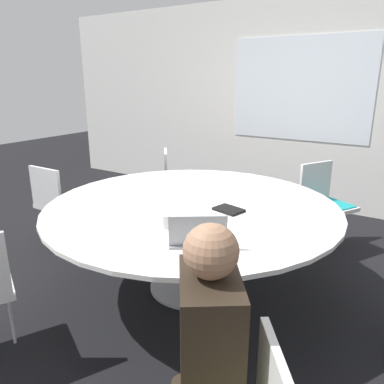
# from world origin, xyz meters

# --- Properties ---
(ground_plane) EXTENTS (16.00, 16.00, 0.00)m
(ground_plane) POSITION_xyz_m (0.00, 0.00, 0.00)
(ground_plane) COLOR black
(wall_back) EXTENTS (8.00, 0.07, 2.70)m
(wall_back) POSITION_xyz_m (0.00, 2.62, 1.35)
(wall_back) COLOR silver
(wall_back) RESTS_ON ground_plane
(conference_table) EXTENTS (2.29, 2.29, 0.74)m
(conference_table) POSITION_xyz_m (0.00, 0.00, 0.66)
(conference_table) COLOR #B7B7BC
(conference_table) RESTS_ON ground_plane
(chair_2) EXTENTS (0.58, 0.59, 0.87)m
(chair_2) POSITION_xyz_m (0.69, 1.40, 0.53)
(chair_2) COLOR silver
(chair_2) RESTS_ON ground_plane
(chair_3) EXTENTS (0.60, 0.60, 0.87)m
(chair_3) POSITION_xyz_m (-0.99, 1.21, 0.53)
(chair_3) COLOR silver
(chair_3) RESTS_ON ground_plane
(chair_4) EXTENTS (0.44, 0.42, 0.87)m
(chair_4) POSITION_xyz_m (-1.56, -0.07, 0.53)
(chair_4) COLOR silver
(chair_4) RESTS_ON ground_plane
(person_0) EXTENTS (0.39, 0.42, 1.22)m
(person_0) POSITION_xyz_m (0.91, -1.34, 0.72)
(person_0) COLOR #2D2319
(person_0) RESTS_ON ground_plane
(laptop) EXTENTS (0.40, 0.38, 0.21)m
(laptop) POSITION_xyz_m (0.43, -0.62, 0.80)
(laptop) COLOR #99999E
(laptop) RESTS_ON conference_table
(spiral_notebook) EXTENTS (0.24, 0.20, 0.02)m
(spiral_notebook) POSITION_xyz_m (0.32, 0.01, 0.75)
(spiral_notebook) COLOR black
(spiral_notebook) RESTS_ON conference_table
(coffee_cup) EXTENTS (0.08, 0.08, 0.09)m
(coffee_cup) POSITION_xyz_m (0.11, -0.50, 0.79)
(coffee_cup) COLOR white
(coffee_cup) RESTS_ON conference_table
(handbag) EXTENTS (0.36, 0.16, 0.28)m
(handbag) POSITION_xyz_m (-1.55, 0.88, 0.14)
(handbag) COLOR #661E56
(handbag) RESTS_ON ground_plane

